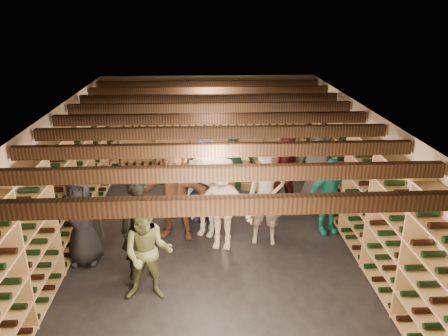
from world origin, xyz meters
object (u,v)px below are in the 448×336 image
person_2 (148,253)px  person_9 (205,195)px  crate_stack_right (250,182)px  person_11 (206,172)px  person_0 (81,220)px  crate_loose (245,201)px  person_7 (266,197)px  person_10 (232,166)px  person_3 (222,205)px  person_5 (175,193)px  person_6 (200,180)px  person_1 (140,228)px  person_4 (329,196)px  crate_stack_left (240,171)px  person_8 (289,173)px  person_12 (318,170)px

person_2 → person_9: bearing=66.4°
crate_stack_right → person_11: bearing=-139.6°
person_0 → person_11: (2.08, 2.15, -0.03)m
crate_loose → person_7: person_7 is taller
person_10 → person_3: bearing=-101.6°
person_5 → person_3: bearing=-14.9°
person_6 → person_11: size_ratio=1.06×
person_5 → person_10: person_10 is taller
crate_loose → person_3: bearing=-108.4°
person_0 → crate_loose: bearing=38.3°
person_1 → person_4: 3.58m
crate_stack_left → person_1: bearing=-116.4°
person_6 → person_9: 0.76m
person_2 → person_8: (2.54, 2.68, 0.16)m
person_9 → person_10: size_ratio=0.93×
person_7 → person_10: (-0.50, 1.63, -0.01)m
person_6 → person_0: bearing=-160.5°
person_5 → person_12: person_12 is taller
person_6 → person_3: bearing=-92.5°
person_4 → person_10: 2.17m
person_4 → person_10: (-1.73, 1.30, 0.14)m
person_0 → person_12: person_12 is taller
person_0 → person_2: size_ratio=1.05×
person_0 → person_4: (4.36, 0.85, -0.04)m
person_4 → person_11: 2.63m
person_11 → person_0: bearing=-157.2°
person_1 → person_11: bearing=52.3°
crate_loose → person_7: bearing=-83.0°
crate_loose → person_5: 2.10m
person_5 → person_6: size_ratio=1.08×
person_7 → person_9: size_ratio=1.09×
person_3 → person_5: size_ratio=0.96×
person_10 → person_6: bearing=-142.1°
person_0 → person_6: (1.95, 1.59, 0.02)m
person_6 → person_8: bearing=-17.4°
person_11 → person_4: bearing=-52.9°
person_12 → person_3: bearing=-123.5°
person_4 → person_5: 2.87m
person_12 → person_6: bearing=-153.9°
person_7 → person_12: size_ratio=0.96×
crate_stack_right → person_0: size_ratio=0.37×
person_2 → person_5: (0.29, 1.86, 0.12)m
crate_stack_left → person_6: 2.02m
person_11 → person_7: bearing=-80.5°
crate_stack_left → person_11: 1.48m
person_3 → person_9: 0.55m
person_12 → crate_loose: bearing=-173.6°
person_0 → crate_stack_left: bearing=50.8°
crate_stack_left → person_6: (-0.94, -1.73, 0.47)m
person_8 → crate_stack_left: bearing=113.4°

